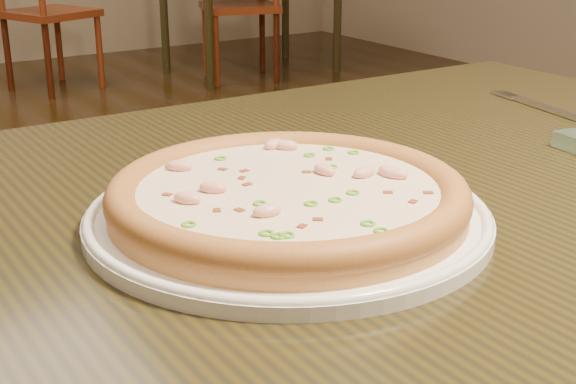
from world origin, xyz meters
TOP-DOWN VIEW (x-y plane):
  - hero_table at (0.04, -0.44)m, footprint 1.20×0.80m
  - plate at (-0.08, -0.49)m, footprint 0.35×0.35m
  - pizza at (-0.08, -0.49)m, footprint 0.31×0.31m
  - fork at (0.44, -0.32)m, footprint 0.05×0.18m
  - chair_c at (0.88, 3.50)m, footprint 0.54×0.54m
  - chair_d at (2.02, 3.18)m, footprint 0.53×0.53m

SIDE VIEW (x-z plane):
  - chair_c at x=0.88m, z-range -0.04..0.91m
  - chair_d at x=2.02m, z-range -0.04..0.91m
  - hero_table at x=0.04m, z-range 0.28..1.03m
  - fork at x=0.44m, z-range 0.75..0.75m
  - plate at x=-0.08m, z-range 0.75..0.77m
  - pizza at x=-0.08m, z-range 0.76..0.79m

